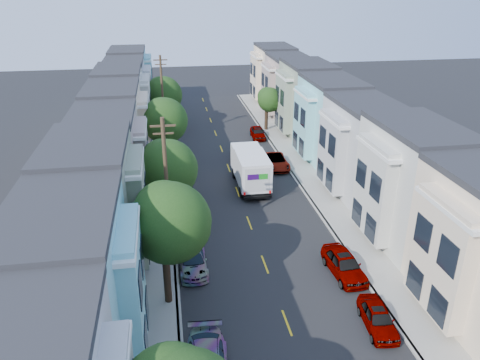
% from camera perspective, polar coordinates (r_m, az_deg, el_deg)
% --- Properties ---
extents(ground, '(160.00, 160.00, 0.00)m').
position_cam_1_polar(ground, '(32.64, 3.05, -10.26)').
color(ground, black).
rests_on(ground, ground).
extents(road_slab, '(12.00, 70.00, 0.02)m').
position_cam_1_polar(road_slab, '(45.67, -0.88, 0.09)').
color(road_slab, black).
rests_on(road_slab, ground).
extents(curb_left, '(0.30, 70.00, 0.15)m').
position_cam_1_polar(curb_left, '(45.24, -8.48, -0.33)').
color(curb_left, gray).
rests_on(curb_left, ground).
extents(curb_right, '(0.30, 70.00, 0.15)m').
position_cam_1_polar(curb_right, '(46.83, 6.46, 0.63)').
color(curb_right, gray).
rests_on(curb_right, ground).
extents(sidewalk_left, '(2.60, 70.00, 0.15)m').
position_cam_1_polar(sidewalk_left, '(45.26, -10.12, -0.43)').
color(sidewalk_left, gray).
rests_on(sidewalk_left, ground).
extents(sidewalk_right, '(2.60, 70.00, 0.15)m').
position_cam_1_polar(sidewalk_right, '(47.18, 7.99, 0.72)').
color(sidewalk_right, gray).
rests_on(sidewalk_right, ground).
extents(centerline, '(0.12, 70.00, 0.01)m').
position_cam_1_polar(centerline, '(45.67, -0.88, 0.07)').
color(centerline, gold).
rests_on(centerline, ground).
extents(townhouse_row_left, '(5.00, 70.00, 8.50)m').
position_cam_1_polar(townhouse_row_left, '(45.56, -14.89, -0.82)').
color(townhouse_row_left, '#B5B5B5').
rests_on(townhouse_row_left, ground).
extents(townhouse_row_right, '(5.00, 70.00, 8.50)m').
position_cam_1_polar(townhouse_row_right, '(48.43, 12.29, 0.91)').
color(townhouse_row_right, '#B5B5B5').
rests_on(townhouse_row_right, ground).
extents(tree_b, '(4.70, 4.70, 7.80)m').
position_cam_1_polar(tree_b, '(26.64, -8.71, -5.24)').
color(tree_b, black).
rests_on(tree_b, ground).
extents(tree_c, '(4.70, 4.70, 6.93)m').
position_cam_1_polar(tree_c, '(36.35, -8.98, 1.27)').
color(tree_c, black).
rests_on(tree_c, ground).
extents(tree_d, '(4.44, 4.44, 7.69)m').
position_cam_1_polar(tree_d, '(45.97, -9.28, 7.12)').
color(tree_d, black).
rests_on(tree_d, ground).
extents(tree_e, '(4.70, 4.70, 6.96)m').
position_cam_1_polar(tree_e, '(60.31, -9.40, 10.16)').
color(tree_e, black).
rests_on(tree_e, ground).
extents(tree_far_r, '(3.10, 3.10, 5.54)m').
position_cam_1_polar(tree_far_r, '(59.88, 3.55, 9.69)').
color(tree_far_r, black).
rests_on(tree_far_r, ground).
extents(utility_pole_near, '(1.60, 0.26, 10.00)m').
position_cam_1_polar(utility_pole_near, '(31.30, -8.88, -1.28)').
color(utility_pole_near, '#42301E').
rests_on(utility_pole_near, ground).
extents(utility_pole_far, '(1.60, 0.26, 10.00)m').
position_cam_1_polar(utility_pole_far, '(56.02, -9.39, 9.74)').
color(utility_pole_far, '#42301E').
rests_on(utility_pole_far, ground).
extents(fedex_truck, '(2.73, 7.09, 3.40)m').
position_cam_1_polar(fedex_truck, '(43.47, 1.27, 1.54)').
color(fedex_truck, silver).
rests_on(fedex_truck, ground).
extents(lead_sedan, '(1.96, 4.65, 1.48)m').
position_cam_1_polar(lead_sedan, '(50.22, 0.12, 3.20)').
color(lead_sedan, black).
rests_on(lead_sedan, ground).
extents(parked_left_c, '(1.90, 4.41, 1.32)m').
position_cam_1_polar(parked_left_c, '(32.02, -5.79, -9.69)').
color(parked_left_c, gray).
rests_on(parked_left_c, ground).
extents(parked_left_d, '(1.81, 4.35, 1.42)m').
position_cam_1_polar(parked_left_d, '(41.55, -6.82, -1.49)').
color(parked_left_d, '#4C090F').
rests_on(parked_left_d, ground).
extents(parked_right_a, '(1.88, 4.10, 1.29)m').
position_cam_1_polar(parked_right_a, '(28.24, 16.46, -15.84)').
color(parked_right_a, '#303334').
rests_on(parked_right_a, ground).
extents(parked_right_b, '(2.11, 4.84, 1.53)m').
position_cam_1_polar(parked_right_b, '(31.97, 12.58, -10.01)').
color(parked_right_b, white).
rests_on(parked_right_b, ground).
extents(parked_right_c, '(2.30, 4.80, 1.32)m').
position_cam_1_polar(parked_right_c, '(48.43, 4.46, 2.24)').
color(parked_right_c, black).
rests_on(parked_right_c, ground).
extents(parked_right_d, '(1.77, 4.22, 1.35)m').
position_cam_1_polar(parked_right_d, '(57.55, 2.17, 5.77)').
color(parked_right_d, black).
rests_on(parked_right_d, ground).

